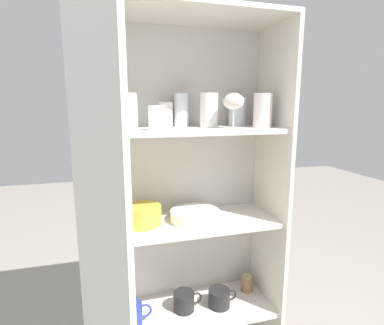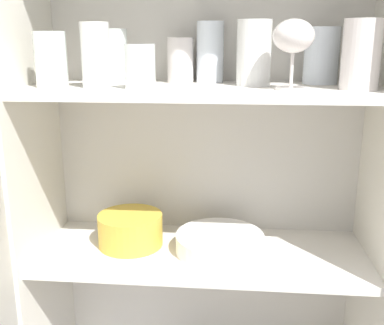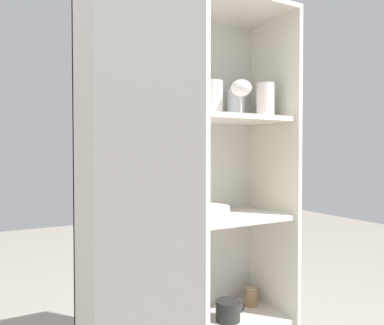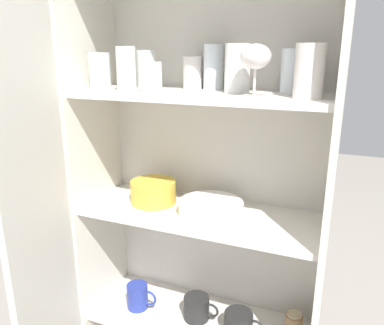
% 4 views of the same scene
% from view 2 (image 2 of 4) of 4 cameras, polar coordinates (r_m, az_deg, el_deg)
% --- Properties ---
extents(cupboard_back_panel, '(0.83, 0.02, 1.54)m').
position_cam_2_polar(cupboard_back_panel, '(1.25, 1.86, -5.58)').
color(cupboard_back_panel, silver).
rests_on(cupboard_back_panel, ground_plane).
extents(cupboard_side_left, '(0.02, 0.33, 1.54)m').
position_cam_2_polar(cupboard_side_left, '(1.20, -18.53, -7.28)').
color(cupboard_side_left, silver).
rests_on(cupboard_side_left, ground_plane).
extents(cupboard_side_right, '(0.02, 0.33, 1.54)m').
position_cam_2_polar(cupboard_side_right, '(1.15, 22.17, -8.53)').
color(cupboard_side_right, silver).
rests_on(cupboard_side_right, ground_plane).
extents(shelf_board_middle, '(0.79, 0.29, 0.02)m').
position_cam_2_polar(shelf_board_middle, '(1.13, 1.35, -11.47)').
color(shelf_board_middle, silver).
extents(shelf_board_upper, '(0.79, 0.29, 0.02)m').
position_cam_2_polar(shelf_board_upper, '(1.02, 1.50, 9.11)').
color(shelf_board_upper, silver).
extents(tumbler_glass_0, '(0.06, 0.06, 0.14)m').
position_cam_2_polar(tumbler_glass_0, '(1.00, -12.15, 13.15)').
color(tumbler_glass_0, white).
rests_on(tumbler_glass_0, shelf_board_upper).
extents(tumbler_glass_1, '(0.07, 0.07, 0.12)m').
position_cam_2_polar(tumbler_glass_1, '(1.03, -17.48, 12.34)').
color(tumbler_glass_1, white).
rests_on(tumbler_glass_1, shelf_board_upper).
extents(tumbler_glass_2, '(0.06, 0.06, 0.11)m').
position_cam_2_polar(tumbler_glass_2, '(1.11, -1.50, 12.85)').
color(tumbler_glass_2, silver).
rests_on(tumbler_glass_2, shelf_board_upper).
extents(tumbler_glass_3, '(0.06, 0.06, 0.09)m').
position_cam_2_polar(tumbler_glass_3, '(0.95, -6.60, 11.98)').
color(tumbler_glass_3, white).
rests_on(tumbler_glass_3, shelf_board_upper).
extents(tumbler_glass_4, '(0.06, 0.06, 0.12)m').
position_cam_2_polar(tumbler_glass_4, '(1.10, -9.89, 13.12)').
color(tumbler_glass_4, white).
rests_on(tumbler_glass_4, shelf_board_upper).
extents(tumbler_glass_5, '(0.08, 0.08, 0.14)m').
position_cam_2_polar(tumbler_glass_5, '(1.03, 7.86, 13.59)').
color(tumbler_glass_5, white).
rests_on(tumbler_glass_5, shelf_board_upper).
extents(tumbler_glass_6, '(0.07, 0.07, 0.14)m').
position_cam_2_polar(tumbler_glass_6, '(1.11, 2.31, 13.81)').
color(tumbler_glass_6, white).
rests_on(tumbler_glass_6, shelf_board_upper).
extents(tumbler_glass_7, '(0.08, 0.08, 0.14)m').
position_cam_2_polar(tumbler_glass_7, '(1.00, 20.69, 12.67)').
color(tumbler_glass_7, silver).
rests_on(tumbler_glass_7, shelf_board_upper).
extents(tumbler_glass_8, '(0.08, 0.08, 0.13)m').
position_cam_2_polar(tumbler_glass_8, '(1.11, 16.11, 12.90)').
color(tumbler_glass_8, white).
rests_on(tumbler_glass_8, shelf_board_upper).
extents(wine_glass_0, '(0.08, 0.08, 0.14)m').
position_cam_2_polar(wine_glass_0, '(0.95, 12.76, 15.06)').
color(wine_glass_0, silver).
rests_on(wine_glass_0, shelf_board_upper).
extents(plate_stack_white, '(0.22, 0.22, 0.04)m').
position_cam_2_polar(plate_stack_white, '(1.11, 3.55, -10.15)').
color(plate_stack_white, white).
rests_on(plate_stack_white, shelf_board_middle).
extents(mixing_bowl_large, '(0.16, 0.16, 0.08)m').
position_cam_2_polar(mixing_bowl_large, '(1.15, -7.83, -8.30)').
color(mixing_bowl_large, gold).
rests_on(mixing_bowl_large, shelf_board_middle).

